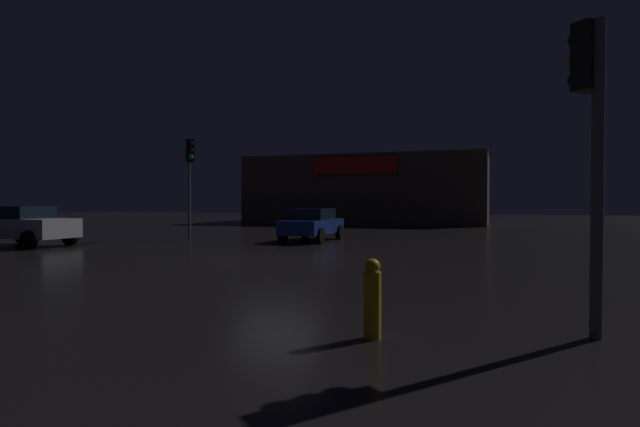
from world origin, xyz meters
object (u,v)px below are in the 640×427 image
object	(u,v)px
traffic_signal_opposite	(591,116)
car_near	(312,224)
fire_hydrant	(372,299)
car_far	(25,226)
traffic_signal_cross_left	(190,164)
store_building	(370,190)

from	to	relation	value
traffic_signal_opposite	car_near	world-z (taller)	traffic_signal_opposite
traffic_signal_opposite	car_near	xyz separation A→B (m)	(-8.74, 14.14, -2.03)
traffic_signal_opposite	fire_hydrant	world-z (taller)	traffic_signal_opposite
traffic_signal_opposite	car_far	xyz separation A→B (m)	(-18.31, 8.00, -1.98)
traffic_signal_cross_left	fire_hydrant	distance (m)	18.43
car_near	traffic_signal_opposite	bearing A→B (deg)	-58.29
traffic_signal_cross_left	fire_hydrant	size ratio (longest dim) A/B	4.54
store_building	traffic_signal_opposite	bearing A→B (deg)	-72.46
store_building	fire_hydrant	distance (m)	36.85
car_far	fire_hydrant	size ratio (longest dim) A/B	3.99
store_building	traffic_signal_cross_left	world-z (taller)	store_building
traffic_signal_cross_left	car_near	distance (m)	6.17
car_far	car_near	bearing A→B (deg)	32.71
fire_hydrant	traffic_signal_cross_left	bearing A→B (deg)	129.72
car_far	fire_hydrant	bearing A→B (deg)	-29.68
traffic_signal_cross_left	traffic_signal_opposite	bearing A→B (deg)	-42.54
store_building	traffic_signal_opposite	distance (m)	36.53
traffic_signal_opposite	fire_hydrant	distance (m)	3.57
car_near	car_far	bearing A→B (deg)	-147.29
store_building	fire_hydrant	size ratio (longest dim) A/B	18.64
traffic_signal_opposite	fire_hydrant	size ratio (longest dim) A/B	3.96
car_near	car_far	size ratio (longest dim) A/B	1.03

